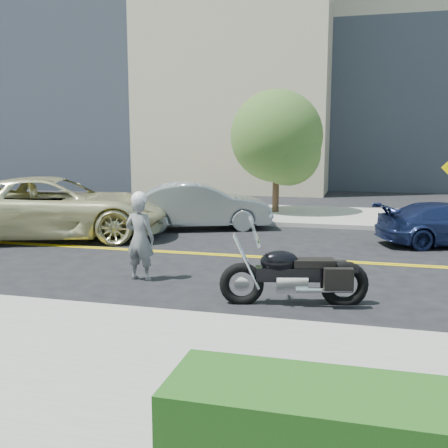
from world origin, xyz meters
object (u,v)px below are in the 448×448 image
motorcycle (295,261)px  parked_car_silver (199,206)px  suv (55,208)px  motorcyclist (140,236)px

motorcycle → parked_car_silver: motorcycle is taller
motorcycle → suv: (-7.96, 4.78, 0.15)m
parked_car_silver → suv: bearing=103.9°
motorcyclist → parked_car_silver: (-0.75, 6.67, -0.17)m
motorcyclist → motorcycle: size_ratio=0.73×
motorcyclist → suv: bearing=-36.9°
motorcycle → parked_car_silver: bearing=105.4°
parked_car_silver → motorcycle: bearing=-173.2°
motorcyclist → parked_car_silver: motorcyclist is taller
motorcycle → motorcyclist: bearing=152.2°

